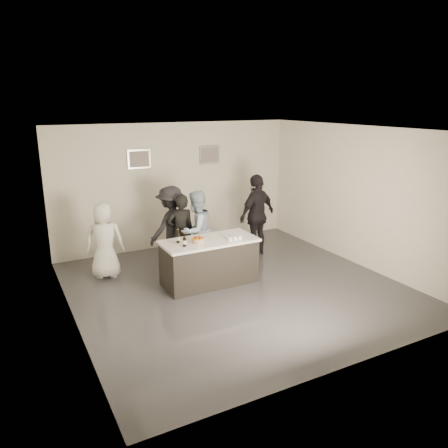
{
  "coord_description": "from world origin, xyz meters",
  "views": [
    {
      "loc": [
        -3.85,
        -6.8,
        3.49
      ],
      "look_at": [
        0.0,
        0.5,
        1.15
      ],
      "focal_mm": 35.0,
      "sensor_mm": 36.0,
      "label": 1
    }
  ],
  "objects_px": {
    "person_main_black": "(181,232)",
    "person_guest_left": "(104,240)",
    "cake": "(198,241)",
    "person_main_blue": "(196,230)",
    "beer_bottle_b": "(184,240)",
    "person_guest_back": "(172,226)",
    "person_guest_right": "(257,215)",
    "beer_bottle_a": "(178,236)",
    "bar_counter": "(209,262)"
  },
  "relations": [
    {
      "from": "person_main_blue",
      "to": "bar_counter",
      "type": "bearing_deg",
      "value": 57.94
    },
    {
      "from": "beer_bottle_b",
      "to": "person_guest_right",
      "type": "relative_size",
      "value": 0.14
    },
    {
      "from": "person_main_blue",
      "to": "person_guest_right",
      "type": "bearing_deg",
      "value": 160.83
    },
    {
      "from": "person_guest_left",
      "to": "person_guest_back",
      "type": "height_order",
      "value": "person_guest_back"
    },
    {
      "from": "person_main_black",
      "to": "person_guest_back",
      "type": "distance_m",
      "value": 0.37
    },
    {
      "from": "beer_bottle_a",
      "to": "person_guest_left",
      "type": "relative_size",
      "value": 0.17
    },
    {
      "from": "person_main_black",
      "to": "person_guest_right",
      "type": "xyz_separation_m",
      "value": [
        1.91,
        0.03,
        0.13
      ]
    },
    {
      "from": "beer_bottle_b",
      "to": "person_guest_back",
      "type": "xyz_separation_m",
      "value": [
        0.32,
        1.49,
        -0.16
      ]
    },
    {
      "from": "bar_counter",
      "to": "beer_bottle_b",
      "type": "xyz_separation_m",
      "value": [
        -0.57,
        -0.15,
        0.58
      ]
    },
    {
      "from": "beer_bottle_b",
      "to": "person_guest_right",
      "type": "bearing_deg",
      "value": 26.77
    },
    {
      "from": "bar_counter",
      "to": "beer_bottle_a",
      "type": "bearing_deg",
      "value": 169.74
    },
    {
      "from": "cake",
      "to": "beer_bottle_b",
      "type": "height_order",
      "value": "beer_bottle_b"
    },
    {
      "from": "person_guest_right",
      "to": "beer_bottle_a",
      "type": "bearing_deg",
      "value": 2.35
    },
    {
      "from": "beer_bottle_b",
      "to": "person_guest_right",
      "type": "distance_m",
      "value": 2.57
    },
    {
      "from": "beer_bottle_b",
      "to": "cake",
      "type": "bearing_deg",
      "value": 17.6
    },
    {
      "from": "person_guest_right",
      "to": "person_guest_back",
      "type": "height_order",
      "value": "person_guest_right"
    },
    {
      "from": "beer_bottle_a",
      "to": "person_main_blue",
      "type": "bearing_deg",
      "value": 46.36
    },
    {
      "from": "beer_bottle_b",
      "to": "person_guest_left",
      "type": "height_order",
      "value": "person_guest_left"
    },
    {
      "from": "bar_counter",
      "to": "person_guest_left",
      "type": "bearing_deg",
      "value": 143.03
    },
    {
      "from": "person_main_black",
      "to": "person_guest_left",
      "type": "height_order",
      "value": "person_main_black"
    },
    {
      "from": "bar_counter",
      "to": "beer_bottle_b",
      "type": "bearing_deg",
      "value": -165.11
    },
    {
      "from": "person_guest_back",
      "to": "cake",
      "type": "bearing_deg",
      "value": 68.21
    },
    {
      "from": "beer_bottle_a",
      "to": "person_main_black",
      "type": "xyz_separation_m",
      "value": [
        0.41,
        0.86,
        -0.21
      ]
    },
    {
      "from": "beer_bottle_b",
      "to": "person_guest_back",
      "type": "distance_m",
      "value": 1.53
    },
    {
      "from": "person_guest_right",
      "to": "person_guest_back",
      "type": "distance_m",
      "value": 2.0
    },
    {
      "from": "cake",
      "to": "person_guest_left",
      "type": "bearing_deg",
      "value": 137.36
    },
    {
      "from": "person_main_black",
      "to": "person_guest_back",
      "type": "height_order",
      "value": "person_guest_back"
    },
    {
      "from": "beer_bottle_b",
      "to": "person_main_blue",
      "type": "relative_size",
      "value": 0.15
    },
    {
      "from": "cake",
      "to": "person_guest_left",
      "type": "relative_size",
      "value": 0.16
    },
    {
      "from": "person_main_blue",
      "to": "person_guest_left",
      "type": "bearing_deg",
      "value": -38.06
    },
    {
      "from": "cake",
      "to": "person_guest_back",
      "type": "relative_size",
      "value": 0.14
    },
    {
      "from": "person_main_black",
      "to": "person_guest_back",
      "type": "bearing_deg",
      "value": -78.04
    },
    {
      "from": "beer_bottle_b",
      "to": "beer_bottle_a",
      "type": "bearing_deg",
      "value": 94.85
    },
    {
      "from": "bar_counter",
      "to": "person_main_blue",
      "type": "height_order",
      "value": "person_main_blue"
    },
    {
      "from": "beer_bottle_b",
      "to": "person_guest_back",
      "type": "bearing_deg",
      "value": 77.8
    },
    {
      "from": "person_main_blue",
      "to": "person_guest_back",
      "type": "relative_size",
      "value": 0.97
    },
    {
      "from": "bar_counter",
      "to": "person_guest_right",
      "type": "bearing_deg",
      "value": 30.31
    },
    {
      "from": "beer_bottle_a",
      "to": "person_main_blue",
      "type": "relative_size",
      "value": 0.15
    },
    {
      "from": "person_guest_left",
      "to": "bar_counter",
      "type": "bearing_deg",
      "value": 163.72
    },
    {
      "from": "beer_bottle_a",
      "to": "person_guest_left",
      "type": "distance_m",
      "value": 1.65
    },
    {
      "from": "bar_counter",
      "to": "person_guest_back",
      "type": "relative_size",
      "value": 1.07
    },
    {
      "from": "cake",
      "to": "person_guest_right",
      "type": "height_order",
      "value": "person_guest_right"
    },
    {
      "from": "beer_bottle_b",
      "to": "person_guest_left",
      "type": "xyz_separation_m",
      "value": [
        -1.14,
        1.44,
        -0.25
      ]
    },
    {
      "from": "person_guest_left",
      "to": "person_guest_right",
      "type": "distance_m",
      "value": 3.45
    },
    {
      "from": "person_main_black",
      "to": "person_guest_right",
      "type": "bearing_deg",
      "value": -176.59
    },
    {
      "from": "cake",
      "to": "person_main_blue",
      "type": "distance_m",
      "value": 0.98
    },
    {
      "from": "person_main_black",
      "to": "person_main_blue",
      "type": "height_order",
      "value": "person_main_blue"
    },
    {
      "from": "beer_bottle_a",
      "to": "cake",
      "type": "bearing_deg",
      "value": -25.18
    },
    {
      "from": "bar_counter",
      "to": "beer_bottle_a",
      "type": "height_order",
      "value": "beer_bottle_a"
    },
    {
      "from": "beer_bottle_a",
      "to": "person_guest_right",
      "type": "relative_size",
      "value": 0.14
    }
  ]
}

